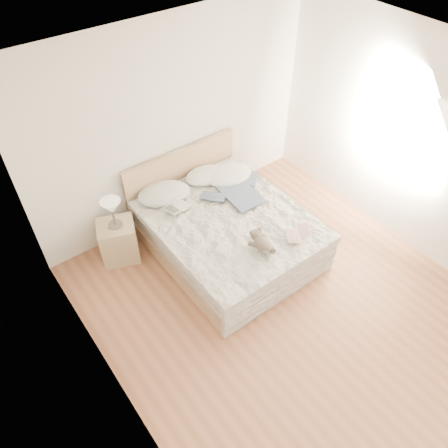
{
  "coord_description": "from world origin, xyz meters",
  "views": [
    {
      "loc": [
        -2.4,
        -1.94,
        4.25
      ],
      "look_at": [
        -0.13,
        1.05,
        0.62
      ],
      "focal_mm": 35.0,
      "sensor_mm": 36.0,
      "label": 1
    }
  ],
  "objects_px": {
    "teddy_bear": "(263,248)",
    "nightstand": "(119,241)",
    "photo_book": "(177,208)",
    "table_lamp": "(112,208)",
    "childrens_book": "(298,233)",
    "bed": "(226,231)"
  },
  "relations": [
    {
      "from": "bed",
      "to": "photo_book",
      "type": "height_order",
      "value": "bed"
    },
    {
      "from": "bed",
      "to": "nightstand",
      "type": "height_order",
      "value": "bed"
    },
    {
      "from": "childrens_book",
      "to": "teddy_bear",
      "type": "distance_m",
      "value": 0.5
    },
    {
      "from": "nightstand",
      "to": "photo_book",
      "type": "distance_m",
      "value": 0.86
    },
    {
      "from": "teddy_bear",
      "to": "childrens_book",
      "type": "bearing_deg",
      "value": -3.1
    },
    {
      "from": "table_lamp",
      "to": "childrens_book",
      "type": "bearing_deg",
      "value": -42.43
    },
    {
      "from": "nightstand",
      "to": "childrens_book",
      "type": "height_order",
      "value": "childrens_book"
    },
    {
      "from": "table_lamp",
      "to": "teddy_bear",
      "type": "height_order",
      "value": "table_lamp"
    },
    {
      "from": "bed",
      "to": "teddy_bear",
      "type": "relative_size",
      "value": 6.74
    },
    {
      "from": "photo_book",
      "to": "bed",
      "type": "bearing_deg",
      "value": -57.78
    },
    {
      "from": "childrens_book",
      "to": "table_lamp",
      "type": "bearing_deg",
      "value": 171.93
    },
    {
      "from": "table_lamp",
      "to": "photo_book",
      "type": "xyz_separation_m",
      "value": [
        0.73,
        -0.25,
        -0.21
      ]
    },
    {
      "from": "nightstand",
      "to": "photo_book",
      "type": "relative_size",
      "value": 1.97
    },
    {
      "from": "nightstand",
      "to": "table_lamp",
      "type": "distance_m",
      "value": 0.56
    },
    {
      "from": "nightstand",
      "to": "photo_book",
      "type": "height_order",
      "value": "photo_book"
    },
    {
      "from": "photo_book",
      "to": "teddy_bear",
      "type": "relative_size",
      "value": 0.9
    },
    {
      "from": "nightstand",
      "to": "table_lamp",
      "type": "xyz_separation_m",
      "value": [
        0.01,
        -0.01,
        0.56
      ]
    },
    {
      "from": "bed",
      "to": "table_lamp",
      "type": "height_order",
      "value": "bed"
    },
    {
      "from": "teddy_bear",
      "to": "nightstand",
      "type": "bearing_deg",
      "value": 131.95
    },
    {
      "from": "nightstand",
      "to": "photo_book",
      "type": "xyz_separation_m",
      "value": [
        0.74,
        -0.26,
        0.35
      ]
    },
    {
      "from": "table_lamp",
      "to": "photo_book",
      "type": "distance_m",
      "value": 0.8
    },
    {
      "from": "nightstand",
      "to": "childrens_book",
      "type": "bearing_deg",
      "value": -42.41
    }
  ]
}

